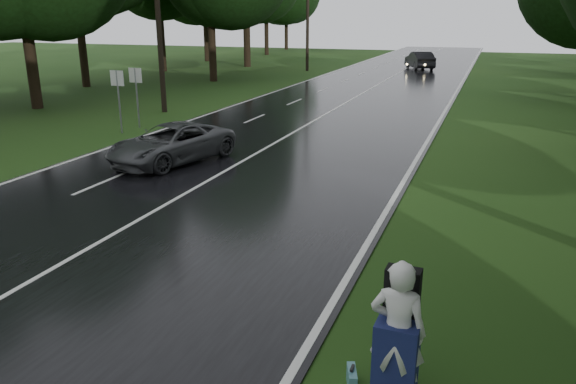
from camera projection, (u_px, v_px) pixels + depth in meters
name	position (u px, v px, depth m)	size (l,w,h in m)	color
road	(311.00, 123.00, 26.89)	(12.00, 140.00, 0.04)	black
lane_center	(311.00, 122.00, 26.89)	(0.12, 140.00, 0.01)	silver
grey_car	(171.00, 143.00, 19.47)	(2.22, 4.81, 1.34)	#424446
far_car	(420.00, 60.00, 53.25)	(1.74, 4.98, 1.64)	black
hitchhiker	(397.00, 336.00, 7.34)	(0.77, 0.70, 2.06)	silver
suitcase	(352.00, 379.00, 7.79)	(0.12, 0.40, 0.29)	teal
utility_pole_mid	(165.00, 112.00, 30.05)	(1.80, 0.28, 10.85)	black
utility_pole_far	(307.00, 71.00, 52.08)	(1.80, 0.28, 10.95)	black
road_sign_a	(122.00, 133.00, 24.66)	(0.66, 0.10, 2.74)	white
road_sign_b	(140.00, 128.00, 25.86)	(0.66, 0.10, 2.73)	white
tree_left_d	(38.00, 108.00, 31.21)	(9.24, 9.24, 14.44)	black
tree_left_e	(214.00, 81.00, 43.94)	(9.66, 9.66, 15.10)	black
tree_left_f	(247.00, 67.00, 56.31)	(11.24, 11.24, 17.56)	black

